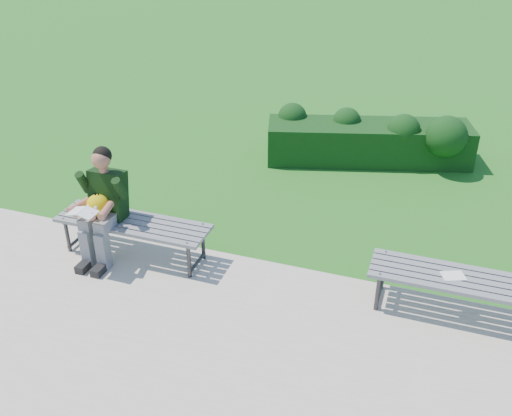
{
  "coord_description": "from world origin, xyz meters",
  "views": [
    {
      "loc": [
        1.67,
        -5.16,
        3.78
      ],
      "look_at": [
        -0.05,
        -0.21,
        0.82
      ],
      "focal_mm": 40.0,
      "sensor_mm": 36.0,
      "label": 1
    }
  ],
  "objects_px": {
    "bench_left": "(133,226)",
    "seated_boy": "(102,202)",
    "hedge": "(374,139)",
    "bench_right": "(463,283)",
    "paper_sheet": "(453,276)"
  },
  "relations": [
    {
      "from": "hedge",
      "to": "seated_boy",
      "type": "relative_size",
      "value": 2.44
    },
    {
      "from": "paper_sheet",
      "to": "seated_boy",
      "type": "bearing_deg",
      "value": -176.84
    },
    {
      "from": "hedge",
      "to": "seated_boy",
      "type": "height_order",
      "value": "seated_boy"
    },
    {
      "from": "bench_left",
      "to": "seated_boy",
      "type": "distance_m",
      "value": 0.43
    },
    {
      "from": "hedge",
      "to": "bench_right",
      "type": "distance_m",
      "value": 3.75
    },
    {
      "from": "bench_left",
      "to": "paper_sheet",
      "type": "distance_m",
      "value": 3.49
    },
    {
      "from": "bench_left",
      "to": "paper_sheet",
      "type": "relative_size",
      "value": 6.8
    },
    {
      "from": "hedge",
      "to": "seated_boy",
      "type": "distance_m",
      "value": 4.46
    },
    {
      "from": "bench_left",
      "to": "seated_boy",
      "type": "xyz_separation_m",
      "value": [
        -0.3,
        -0.1,
        0.3
      ]
    },
    {
      "from": "seated_boy",
      "to": "paper_sheet",
      "type": "xyz_separation_m",
      "value": [
        3.79,
        0.21,
        -0.24
      ]
    },
    {
      "from": "hedge",
      "to": "bench_left",
      "type": "xyz_separation_m",
      "value": [
        -2.18,
        -3.59,
        0.04
      ]
    },
    {
      "from": "bench_right",
      "to": "paper_sheet",
      "type": "bearing_deg",
      "value": 180.0
    },
    {
      "from": "hedge",
      "to": "bench_left",
      "type": "height_order",
      "value": "hedge"
    },
    {
      "from": "bench_right",
      "to": "paper_sheet",
      "type": "distance_m",
      "value": 0.12
    },
    {
      "from": "bench_right",
      "to": "seated_boy",
      "type": "bearing_deg",
      "value": -176.92
    }
  ]
}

